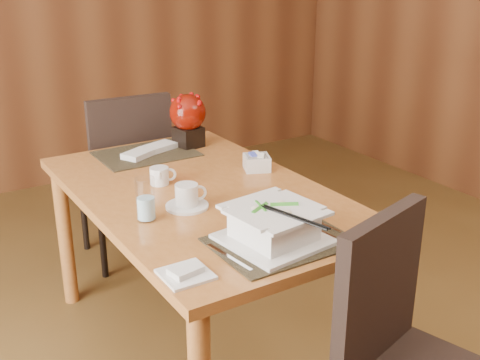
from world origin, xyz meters
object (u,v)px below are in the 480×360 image
dining_table (202,212)px  coffee_cup (187,198)px  bread_plate (186,274)px  near_chair (408,352)px  soup_setting (274,226)px  far_chair (126,170)px  sugar_caddy (257,163)px  creamer_jug (159,176)px  berry_decor (188,117)px  water_glass (146,199)px

dining_table → coffee_cup: 0.22m
bread_plate → near_chair: (0.52, -0.41, -0.22)m
soup_setting → far_chair: (0.05, 1.46, -0.26)m
dining_table → sugar_caddy: 0.36m
creamer_jug → far_chair: size_ratio=0.10×
berry_decor → near_chair: bearing=-92.8°
coffee_cup → bread_plate: coffee_cup is taller
soup_setting → sugar_caddy: (0.35, 0.63, -0.03)m
sugar_caddy → bread_plate: bearing=-136.1°
soup_setting → water_glass: (-0.28, 0.39, 0.02)m
dining_table → berry_decor: size_ratio=5.70×
coffee_cup → far_chair: (0.16, 1.04, -0.24)m
dining_table → bread_plate: bearing=-122.6°
coffee_cup → water_glass: size_ratio=1.01×
coffee_cup → creamer_jug: (0.02, 0.28, -0.00)m
water_glass → soup_setting: bearing=-54.1°
coffee_cup → water_glass: (-0.18, -0.03, 0.04)m
far_chair → near_chair: bearing=97.1°
coffee_cup → far_chair: bearing=81.2°
berry_decor → far_chair: 0.54m
near_chair → far_chair: far_chair is taller
coffee_cup → berry_decor: berry_decor is taller
creamer_jug → berry_decor: bearing=72.3°
creamer_jug → soup_setting: bearing=-59.6°
bread_plate → far_chair: (0.40, 1.50, -0.20)m
water_glass → near_chair: size_ratio=0.17×
bread_plate → near_chair: near_chair is taller
water_glass → bread_plate: bearing=-98.5°
soup_setting → berry_decor: (0.25, 1.09, 0.09)m
water_glass → dining_table: bearing=25.8°
bread_plate → creamer_jug: bearing=70.8°
water_glass → far_chair: 1.15m
water_glass → near_chair: bearing=-61.5°
berry_decor → near_chair: 1.59m
sugar_caddy → berry_decor: 0.49m
water_glass → far_chair: far_chair is taller
coffee_cup → far_chair: 1.08m
coffee_cup → berry_decor: size_ratio=0.62×
water_glass → berry_decor: size_ratio=0.61×
soup_setting → creamer_jug: bearing=90.7°
berry_decor → near_chair: berry_decor is taller
water_glass → bread_plate: water_glass is taller
far_chair → coffee_cup: bearing=84.6°
dining_table → berry_decor: (0.23, 0.56, 0.25)m
dining_table → water_glass: bearing=-154.2°
dining_table → near_chair: 1.01m
dining_table → creamer_jug: size_ratio=14.92×
sugar_caddy → bread_plate: sugar_caddy is taller
dining_table → coffee_cup: bearing=-136.7°
near_chair → soup_setting: bearing=95.9°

